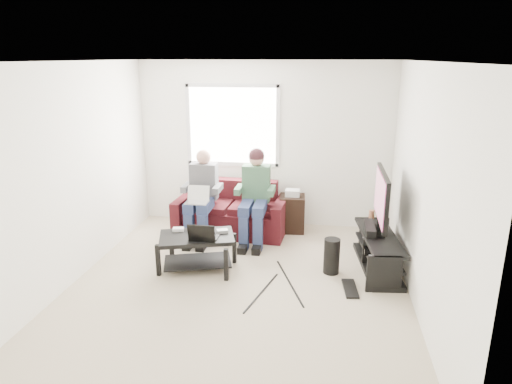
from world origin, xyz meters
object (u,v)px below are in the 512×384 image
Objects in this scene: tv at (381,199)px; subwoofer at (332,256)px; coffee_table at (197,244)px; tv_stand at (378,253)px; sofa at (232,214)px; end_table at (292,212)px.

tv reaches higher than subwoofer.
tv is at bearing 12.18° from coffee_table.
tv_stand is 1.27× the size of tv.
subwoofer is at bearing -38.12° from sofa.
sofa is 0.94m from end_table.
tv_stand is 0.72m from tv.
end_table is at bearing 136.46° from tv_stand.
coffee_table is 2.42m from tv.
tv_stand is 2.09× the size of end_table.
end_table reaches higher than tv_stand.
coffee_table is 0.75× the size of tv_stand.
tv is (-0.00, 0.10, 0.71)m from tv_stand.
coffee_table is at bearing -125.43° from end_table.
tv_stand is (2.31, 0.40, -0.14)m from coffee_table.
subwoofer is at bearing -66.37° from end_table.
tv_stand is at bearing 9.78° from coffee_table.
tv is at bearing 91.47° from tv_stand.
sofa is 1.94m from subwoofer.
coffee_table is (-0.18, -1.35, 0.05)m from sofa.
sofa is 1.22× the size of tv_stand.
tv reaches higher than coffee_table.
subwoofer is 1.52m from end_table.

